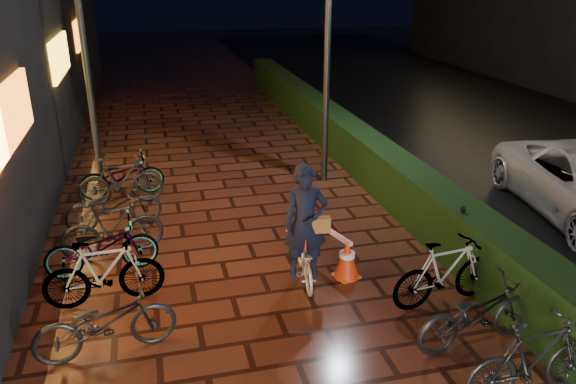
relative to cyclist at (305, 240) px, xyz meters
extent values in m
plane|color=#381911|center=(-0.61, -1.85, -0.72)|extent=(80.00, 80.00, 0.00)
cube|color=black|center=(2.69, 6.15, -0.22)|extent=(0.70, 20.00, 1.00)
cube|color=orange|center=(-4.06, 1.15, 1.88)|extent=(0.08, 3.00, 0.90)
cube|color=yellow|center=(-4.06, 7.15, 1.88)|extent=(0.08, 2.80, 0.90)
cube|color=orange|center=(-4.06, 12.15, 1.88)|extent=(0.08, 2.20, 0.90)
cylinder|color=black|center=(1.66, 4.23, 1.73)|extent=(0.17, 0.17, 4.91)
cylinder|color=black|center=(-3.32, 5.42, 1.91)|extent=(0.14, 0.14, 5.26)
imported|color=silver|center=(0.00, 0.06, -0.36)|extent=(0.63, 1.39, 0.71)
imported|color=black|center=(-0.01, -0.05, 0.31)|extent=(0.71, 0.51, 1.81)
cube|color=#985B29|center=(0.20, -0.09, 0.28)|extent=(0.33, 0.17, 0.23)
cone|color=red|center=(0.68, -0.02, -0.40)|extent=(0.40, 0.40, 0.64)
cone|color=#FF2D0D|center=(0.34, 1.12, -0.40)|extent=(0.40, 0.40, 0.64)
cube|color=#E2550B|center=(0.68, -0.02, -0.70)|extent=(0.43, 0.43, 0.03)
cube|color=red|center=(0.34, 1.12, -0.70)|extent=(0.43, 0.43, 0.03)
cube|color=red|center=(0.51, 0.55, -0.11)|extent=(0.46, 1.34, 0.06)
cube|color=black|center=(2.78, 0.08, -0.29)|extent=(0.62, 0.52, 0.04)
cylinder|color=black|center=(2.53, -0.10, -0.51)|extent=(0.03, 0.03, 0.41)
cylinder|color=black|center=(3.00, -0.13, -0.51)|extent=(0.03, 0.03, 0.41)
cylinder|color=black|center=(2.55, 0.29, -0.51)|extent=(0.03, 0.03, 0.41)
cylinder|color=black|center=(3.02, 0.26, -0.51)|extent=(0.03, 0.03, 0.41)
cube|color=#0D34AC|center=(2.78, 0.08, -0.11)|extent=(0.45, 0.39, 0.32)
cylinder|color=black|center=(2.61, -0.07, -0.13)|extent=(0.30, 0.40, 1.04)
imported|color=black|center=(-2.80, 4.35, -0.26)|extent=(1.81, 0.82, 0.92)
imported|color=black|center=(-2.90, 1.63, -0.21)|extent=(1.75, 0.74, 1.02)
imported|color=black|center=(-2.89, -1.07, -0.26)|extent=(1.82, 0.85, 0.92)
imported|color=black|center=(-3.04, 1.05, -0.26)|extent=(1.80, 0.78, 0.92)
imported|color=black|center=(-2.82, 3.89, -0.21)|extent=(1.72, 0.58, 1.02)
imported|color=black|center=(-2.92, 2.73, -0.26)|extent=(1.82, 0.85, 0.92)
imported|color=black|center=(-2.96, 0.12, -0.21)|extent=(1.72, 0.57, 1.02)
imported|color=black|center=(1.78, -3.06, -0.21)|extent=(1.71, 0.53, 1.02)
imported|color=black|center=(1.70, -2.04, -0.26)|extent=(1.81, 0.83, 0.92)
imported|color=black|center=(1.79, -1.07, -0.21)|extent=(1.74, 0.67, 1.02)
camera|label=1|loc=(-2.12, -7.33, 3.84)|focal=35.00mm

